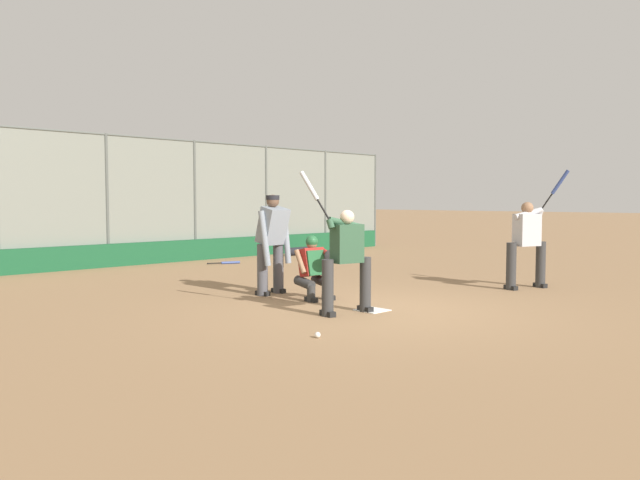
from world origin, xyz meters
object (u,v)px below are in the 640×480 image
spare_bat_by_padding (228,263)px  spare_bat_third_base_side (330,260)px  batter_at_plate (346,257)px  equipment_bag_dugout_side (300,251)px  catcher_behind_plate (315,267)px  umpire_home (272,241)px  batter_on_deck (527,241)px  baseball_loose (318,335)px

spare_bat_by_padding → spare_bat_third_base_side: (-2.38, 1.46, -0.00)m
batter_at_plate → equipment_bag_dugout_side: (-6.30, -7.87, -0.72)m
batter_at_plate → spare_bat_by_padding: size_ratio=2.54×
spare_bat_by_padding → equipment_bag_dugout_side: size_ratio=0.76×
batter_at_plate → catcher_behind_plate: size_ratio=1.94×
batter_at_plate → umpire_home: size_ratio=1.19×
spare_bat_by_padding → equipment_bag_dugout_side: bearing=33.2°
catcher_behind_plate → equipment_bag_dugout_side: size_ratio=0.99×
catcher_behind_plate → batter_on_deck: batter_on_deck is taller
spare_bat_by_padding → umpire_home: bearing=-96.2°
baseball_loose → equipment_bag_dugout_side: bearing=-131.5°
catcher_behind_plate → spare_bat_third_base_side: 6.64m
umpire_home → equipment_bag_dugout_side: 8.15m
spare_bat_by_padding → equipment_bag_dugout_side: equipment_bag_dugout_side is taller
umpire_home → baseball_loose: bearing=51.3°
batter_at_plate → batter_on_deck: bearing=-176.9°
equipment_bag_dugout_side → spare_bat_by_padding: bearing=11.5°
umpire_home → batter_on_deck: size_ratio=0.79×
catcher_behind_plate → baseball_loose: (2.02, 2.16, -0.53)m
equipment_bag_dugout_side → umpire_home: bearing=43.9°
baseball_loose → equipment_bag_dugout_side: equipment_bag_dugout_side is taller
spare_bat_third_base_side → baseball_loose: size_ratio=10.44×
spare_bat_by_padding → catcher_behind_plate: bearing=-91.2°
spare_bat_third_base_side → batter_at_plate: bearing=164.6°
batter_at_plate → baseball_loose: size_ratio=28.80×
catcher_behind_plate → batter_on_deck: (-3.85, 1.87, 0.34)m
spare_bat_by_padding → spare_bat_third_base_side: 2.79m
umpire_home → spare_bat_by_padding: umpire_home is taller
catcher_behind_plate → spare_bat_by_padding: catcher_behind_plate is taller
umpire_home → spare_bat_by_padding: 5.70m
batter_on_deck → baseball_loose: (5.87, 0.28, -0.87)m
catcher_behind_plate → equipment_bag_dugout_side: 8.73m
umpire_home → batter_at_plate: bearing=71.2°
batter_at_plate → baseball_loose: batter_at_plate is taller
batter_on_deck → baseball_loose: batter_on_deck is taller
umpire_home → spare_bat_by_padding: (-2.63, -4.97, -0.94)m
spare_bat_by_padding → equipment_bag_dugout_side: (-3.22, -0.66, 0.09)m
catcher_behind_plate → batter_on_deck: 4.30m
batter_on_deck → spare_bat_by_padding: 7.97m
batter_on_deck → baseball_loose: bearing=-158.5°
catcher_behind_plate → spare_bat_third_base_side: bearing=-131.7°
equipment_bag_dugout_side → spare_bat_third_base_side: bearing=68.3°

